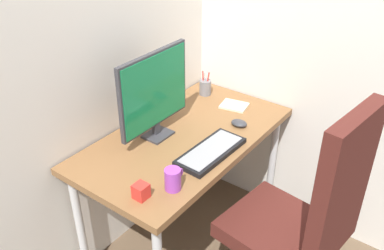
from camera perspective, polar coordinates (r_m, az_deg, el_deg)
name	(u,v)px	position (r m, az deg, el deg)	size (l,w,h in m)	color
ground_plane	(186,238)	(2.71, -0.81, -15.01)	(8.00, 8.00, 0.00)	brown
wall_back	(126,1)	(2.19, -8.88, 16.17)	(2.30, 0.04, 2.80)	silver
desk	(185,147)	(2.27, -0.94, -3.03)	(1.22, 0.66, 0.75)	brown
office_chair	(305,216)	(2.06, 15.07, -11.85)	(0.60, 0.63, 1.18)	black
monitor	(155,92)	(2.11, -5.09, 4.44)	(0.48, 0.12, 0.46)	#333338
keyboard	(211,151)	(2.08, 2.56, -3.59)	(0.40, 0.18, 0.03)	black
mouse	(239,123)	(2.32, 6.38, 0.24)	(0.07, 0.09, 0.03)	#333338
pen_holder	(205,87)	(2.63, 1.81, 5.14)	(0.07, 0.07, 0.16)	slate
notebook	(234,106)	(2.51, 5.72, 2.63)	(0.12, 0.15, 0.01)	beige
coffee_mug	(173,179)	(1.84, -2.58, -7.32)	(0.11, 0.07, 0.10)	purple
desk_clamp_accessory	(141,191)	(1.82, -6.92, -8.87)	(0.06, 0.06, 0.07)	red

